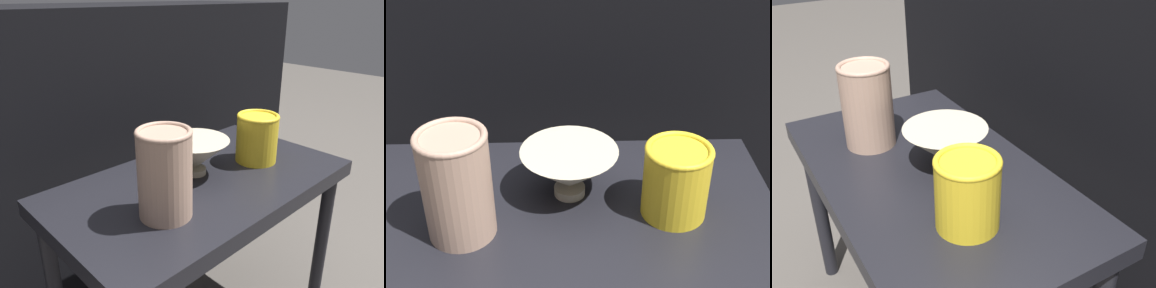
# 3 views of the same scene
# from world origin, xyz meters

# --- Properties ---
(table) EXTENTS (0.73, 0.41, 0.48)m
(table) POSITION_xyz_m (0.00, 0.00, 0.42)
(table) COLOR black
(table) RESTS_ON ground_plane
(couch_backdrop) EXTENTS (1.61, 0.50, 0.86)m
(couch_backdrop) POSITION_xyz_m (0.00, 0.57, 0.43)
(couch_backdrop) COLOR black
(couch_backdrop) RESTS_ON ground_plane
(bowl) EXTENTS (0.17, 0.17, 0.09)m
(bowl) POSITION_xyz_m (0.01, 0.03, 0.53)
(bowl) COLOR #B2A88E
(bowl) RESTS_ON table
(vase_textured_left) EXTENTS (0.11, 0.11, 0.18)m
(vase_textured_left) POSITION_xyz_m (-0.17, -0.06, 0.57)
(vase_textured_left) COLOR tan
(vase_textured_left) RESTS_ON table
(vase_colorful_right) EXTENTS (0.11, 0.11, 0.13)m
(vase_colorful_right) POSITION_xyz_m (0.18, -0.02, 0.54)
(vase_colorful_right) COLOR gold
(vase_colorful_right) RESTS_ON table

